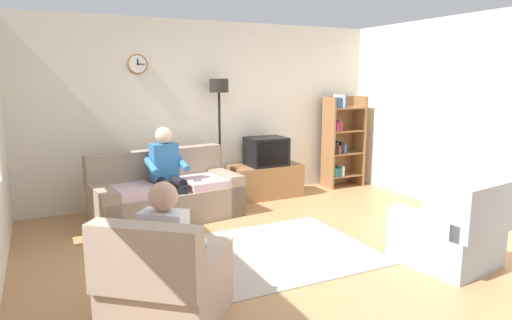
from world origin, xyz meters
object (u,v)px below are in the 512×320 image
person_on_couch (168,169)px  armchair_near_bookshelf (450,236)px  floor_lamp (219,106)px  person_in_left_armchair (170,245)px  tv_stand (265,181)px  couch (166,196)px  bookshelf (341,140)px  tv (266,151)px  armchair_near_window (166,288)px

person_on_couch → armchair_near_bookshelf: bearing=-49.8°
floor_lamp → person_in_left_armchair: bearing=-117.8°
tv_stand → floor_lamp: size_ratio=0.59×
tv_stand → floor_lamp: floor_lamp is taller
couch → person_in_left_armchair: person_in_left_armchair is taller
tv_stand → bookshelf: 1.59m
couch → armchair_near_bookshelf: (2.20, -2.70, -0.02)m
couch → person_on_couch: 0.40m
bookshelf → floor_lamp: bearing=179.4°
tv → armchair_near_bookshelf: (0.49, -3.12, -0.44)m
armchair_near_bookshelf → tv: bearing=98.9°
person_on_couch → person_in_left_armchair: bearing=-104.5°
couch → bookshelf: (3.20, 0.51, 0.49)m
bookshelf → armchair_near_window: (-3.86, -3.07, -0.52)m
floor_lamp → person_on_couch: size_ratio=1.49×
couch → floor_lamp: floor_lamp is taller
couch → tv: 1.81m
person_in_left_armchair → tv_stand: bearing=51.6°
tv_stand → person_in_left_armchair: bearing=-128.4°
tv → bookshelf: bookshelf is taller
couch → armchair_near_window: (-0.67, -2.56, -0.02)m
floor_lamp → person_on_couch: bearing=-146.5°
tv → bookshelf: size_ratio=0.38×
couch → person_on_couch: size_ratio=1.61×
bookshelf → person_in_left_armchair: bearing=-141.7°
tv → armchair_near_window: size_ratio=0.51×
bookshelf → person_on_couch: bearing=-168.9°
tv → floor_lamp: size_ratio=0.32×
person_on_couch → person_in_left_armchair: (-0.62, -2.38, -0.09)m
tv → person_in_left_armchair: size_ratio=0.54×
person_in_left_armchair → armchair_near_bookshelf: bearing=-4.3°
armchair_near_bookshelf → person_on_couch: bearing=130.2°
couch → tv_stand: (1.71, 0.44, -0.06)m
floor_lamp → armchair_near_window: size_ratio=1.56×
couch → person_in_left_armchair: size_ratio=1.79×
armchair_near_bookshelf → person_on_couch: person_on_couch is taller
tv_stand → bookshelf: bookshelf is taller
person_on_couch → bookshelf: bearing=11.1°
floor_lamp → tv: bearing=-9.6°
floor_lamp → person_on_couch: 1.39m
tv_stand → armchair_near_bookshelf: bearing=-81.2°
tv_stand → bookshelf: bearing=2.8°
tv_stand → person_in_left_armchair: 3.75m
tv → armchair_near_bookshelf: size_ratio=0.60×
floor_lamp → armchair_near_bookshelf: bearing=-69.5°
tv → person_on_couch: person_on_couch is taller
couch → person_on_couch: (0.00, -0.11, 0.39)m
tv_stand → armchair_near_window: 3.83m
couch → floor_lamp: (0.98, 0.54, 1.14)m
armchair_near_window → armchair_near_bookshelf: 2.87m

